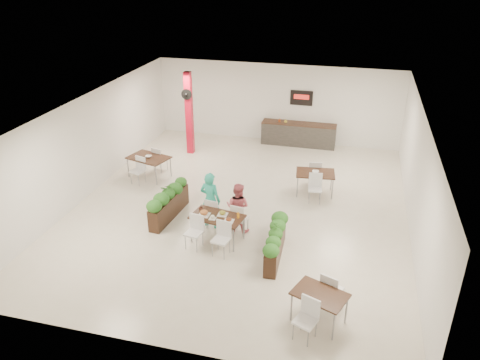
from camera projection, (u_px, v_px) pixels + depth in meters
The scene contains 12 objects.
ground at pixel (241, 207), 14.58m from camera, with size 12.00×12.00×0.00m, color beige.
room_shell at pixel (241, 147), 13.71m from camera, with size 10.10×12.10×3.22m.
red_column at pixel (189, 113), 17.84m from camera, with size 0.40×0.41×3.20m.
service_counter at pixel (298, 134), 19.07m from camera, with size 3.00×0.64×2.20m.
main_table at pixel (217, 220), 12.63m from camera, with size 1.52×1.81×0.92m.
diner_man at pixel (210, 200), 13.19m from camera, with size 0.62×0.41×1.69m, color #28B096.
diner_woman at pixel (238, 207), 13.06m from camera, with size 0.71×0.55×1.45m, color #D25D6A.
planter_left at pixel (169, 201), 13.80m from camera, with size 0.55×2.08×1.10m.
planter_right at pixel (275, 241), 11.94m from camera, with size 0.46×1.97×1.03m.
side_table_a at pixel (149, 160), 16.27m from camera, with size 1.58×1.67×0.92m.
side_table_b at pixel (315, 176), 15.13m from camera, with size 1.32×1.66×0.92m.
side_table_c at pixel (320, 299), 9.77m from camera, with size 1.29×1.66×0.92m.
Camera 1 is at (3.14, -12.36, 7.12)m, focal length 35.00 mm.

